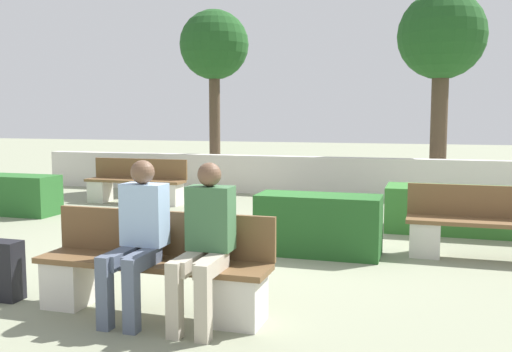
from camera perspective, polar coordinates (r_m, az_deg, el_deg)
The scene contains 12 objects.
ground_plane at distance 7.60m, azimuth -1.14°, elevation -7.14°, with size 60.00×60.00×0.00m, color gray.
perimeter_wall at distance 12.51m, azimuth 6.30°, elevation -0.02°, with size 13.48×0.30×0.85m.
bench_front at distance 5.16m, azimuth -10.23°, elevation -9.56°, with size 2.12×0.49×0.88m.
bench_left_side at distance 7.48m, azimuth 22.42°, elevation -5.11°, with size 1.98×0.49×0.88m.
bench_right_side at distance 11.60m, azimuth -11.92°, elevation -0.96°, with size 2.04×0.49×0.88m.
person_seated_man at distance 4.98m, azimuth -11.76°, elevation -5.46°, with size 0.38×0.63×1.35m.
person_seated_woman at distance 4.71m, azimuth -5.14°, elevation -6.05°, with size 0.38×0.63×1.35m.
hedge_block_near_left at distance 11.04m, azimuth -23.59°, elevation -1.69°, with size 1.87×0.63×0.69m.
hedge_block_near_right at distance 7.19m, azimuth 6.27°, elevation -4.86°, with size 1.54×0.62×0.75m.
hedge_block_mid_left at distance 9.02m, azimuth 19.72°, elevation -3.21°, with size 2.15×0.88×0.68m.
tree_leftmost at distance 13.73m, azimuth -4.21°, elevation 12.61°, with size 1.62×1.62×4.21m.
tree_center_left at distance 13.43m, azimuth 18.08°, elevation 12.80°, with size 1.92×1.92×4.45m.
Camera 1 is at (2.31, -7.03, 1.73)m, focal length 40.00 mm.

